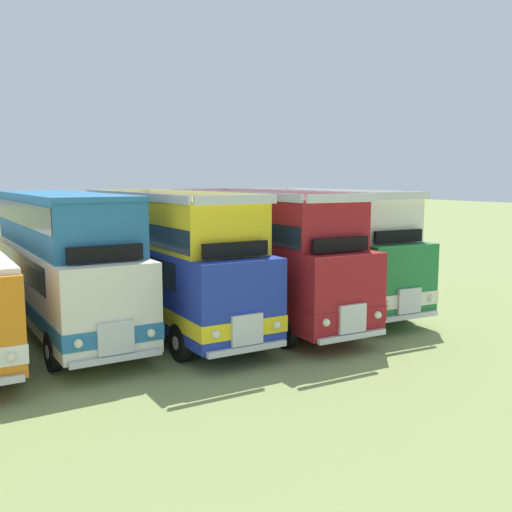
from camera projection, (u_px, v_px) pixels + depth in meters
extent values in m
plane|color=#8C9956|center=(121.00, 331.00, 18.76)|extent=(200.00, 200.00, 0.00)
sphere|color=#EAEACC|center=(11.00, 357.00, 12.43)|extent=(0.22, 0.22, 0.22)
cylinder|color=black|center=(14.00, 360.00, 14.05)|extent=(0.30, 1.05, 1.04)
cylinder|color=silver|center=(20.00, 359.00, 14.13)|extent=(0.03, 0.36, 0.36)
cube|color=silver|center=(66.00, 282.00, 18.08)|extent=(2.87, 10.03, 2.30)
cube|color=teal|center=(66.00, 301.00, 18.16)|extent=(2.91, 10.07, 0.44)
cube|color=#19232D|center=(62.00, 262.00, 18.34)|extent=(2.81, 7.63, 0.76)
cube|color=#19232D|center=(113.00, 287.00, 13.83)|extent=(2.20, 0.18, 0.90)
cube|color=silver|center=(116.00, 338.00, 13.91)|extent=(0.90, 0.15, 0.80)
cube|color=silver|center=(117.00, 358.00, 13.95)|extent=(2.30, 0.22, 0.16)
sphere|color=#EAEACC|center=(151.00, 333.00, 14.36)|extent=(0.22, 0.22, 0.22)
sphere|color=#EAEACC|center=(78.00, 344.00, 13.44)|extent=(0.22, 0.22, 0.22)
cube|color=teal|center=(61.00, 221.00, 18.04)|extent=(2.73, 9.13, 1.50)
cube|color=teal|center=(60.00, 195.00, 17.93)|extent=(2.80, 9.23, 0.14)
cube|color=#19232D|center=(61.00, 212.00, 18.00)|extent=(2.77, 9.03, 0.68)
cube|color=black|center=(106.00, 254.00, 14.15)|extent=(1.90, 0.19, 0.40)
cylinder|color=black|center=(138.00, 338.00, 15.97)|extent=(0.32, 1.05, 1.04)
cylinder|color=silver|center=(144.00, 338.00, 16.05)|extent=(0.03, 0.36, 0.36)
cylinder|color=black|center=(53.00, 351.00, 14.79)|extent=(0.32, 1.05, 1.04)
cylinder|color=silver|center=(47.00, 352.00, 14.71)|extent=(0.03, 0.36, 0.36)
cylinder|color=black|center=(78.00, 297.00, 21.52)|extent=(0.32, 1.05, 1.04)
cylinder|color=silver|center=(82.00, 297.00, 21.59)|extent=(0.03, 0.36, 0.36)
cylinder|color=black|center=(12.00, 304.00, 20.33)|extent=(0.32, 1.05, 1.04)
cylinder|color=silver|center=(8.00, 305.00, 20.26)|extent=(0.03, 0.36, 0.36)
cube|color=#1E339E|center=(166.00, 275.00, 19.36)|extent=(2.73, 11.09, 2.30)
cube|color=yellow|center=(166.00, 293.00, 19.44)|extent=(2.77, 11.13, 0.44)
cube|color=#19232D|center=(161.00, 256.00, 19.62)|extent=(2.71, 8.69, 0.76)
cube|color=#19232D|center=(245.00, 281.00, 14.61)|extent=(2.20, 0.15, 0.90)
cube|color=silver|center=(247.00, 330.00, 14.68)|extent=(0.90, 0.14, 0.80)
cube|color=silver|center=(248.00, 349.00, 14.72)|extent=(2.30, 0.19, 0.16)
sphere|color=#EAEACC|center=(277.00, 325.00, 15.12)|extent=(0.22, 0.22, 0.22)
sphere|color=#EAEACC|center=(216.00, 335.00, 14.22)|extent=(0.22, 0.22, 0.22)
cube|color=yellow|center=(162.00, 219.00, 19.32)|extent=(2.61, 10.19, 1.50)
cube|color=silver|center=(236.00, 200.00, 14.71)|extent=(2.40, 0.15, 0.24)
cube|color=silver|center=(120.00, 192.00, 23.12)|extent=(2.40, 0.15, 0.24)
cube|color=silver|center=(194.00, 194.00, 19.82)|extent=(0.31, 10.14, 0.24)
cube|color=silver|center=(126.00, 195.00, 18.61)|extent=(0.31, 10.14, 0.24)
cube|color=#19232D|center=(162.00, 228.00, 19.36)|extent=(2.65, 10.09, 0.64)
cube|color=black|center=(236.00, 250.00, 14.93)|extent=(1.90, 0.16, 0.40)
cylinder|color=black|center=(254.00, 331.00, 16.74)|extent=(0.30, 1.05, 1.04)
cylinder|color=silver|center=(258.00, 330.00, 16.82)|extent=(0.03, 0.36, 0.36)
cylinder|color=black|center=(181.00, 342.00, 15.59)|extent=(0.30, 1.05, 1.04)
cylinder|color=silver|center=(175.00, 343.00, 15.52)|extent=(0.03, 0.36, 0.36)
cylinder|color=black|center=(159.00, 288.00, 23.28)|extent=(0.30, 1.05, 1.04)
cylinder|color=silver|center=(163.00, 288.00, 23.35)|extent=(0.03, 0.36, 0.36)
cylinder|color=black|center=(103.00, 294.00, 22.12)|extent=(0.30, 1.05, 1.04)
cylinder|color=silver|center=(99.00, 294.00, 22.05)|extent=(0.03, 0.36, 0.36)
cube|color=maroon|center=(255.00, 270.00, 20.59)|extent=(2.50, 11.05, 2.30)
cube|color=maroon|center=(255.00, 286.00, 20.67)|extent=(2.54, 11.09, 0.44)
cube|color=#19232D|center=(249.00, 252.00, 20.86)|extent=(2.53, 8.65, 0.76)
cube|color=#19232D|center=(351.00, 273.00, 15.78)|extent=(2.20, 0.10, 0.90)
cube|color=silver|center=(352.00, 319.00, 15.85)|extent=(0.90, 0.12, 0.80)
cube|color=silver|center=(353.00, 336.00, 15.89)|extent=(2.30, 0.14, 0.16)
sphere|color=#EAEACC|center=(378.00, 315.00, 16.27)|extent=(0.22, 0.22, 0.22)
sphere|color=#EAEACC|center=(326.00, 323.00, 15.40)|extent=(0.22, 0.22, 0.22)
cube|color=maroon|center=(251.00, 216.00, 20.55)|extent=(2.40, 10.15, 1.50)
cube|color=silver|center=(343.00, 198.00, 15.88)|extent=(2.40, 0.10, 0.24)
cube|color=silver|center=(200.00, 191.00, 24.40)|extent=(2.40, 0.10, 0.24)
cube|color=silver|center=(280.00, 193.00, 21.03)|extent=(0.10, 10.15, 0.24)
cube|color=silver|center=(221.00, 194.00, 19.87)|extent=(0.10, 10.15, 0.24)
cube|color=#19232D|center=(251.00, 225.00, 20.59)|extent=(2.44, 10.05, 0.64)
cube|color=black|center=(340.00, 245.00, 16.10)|extent=(1.90, 0.12, 0.40)
cylinder|color=black|center=(348.00, 321.00, 17.91)|extent=(0.28, 1.04, 1.04)
cylinder|color=silver|center=(351.00, 321.00, 17.98)|extent=(0.02, 0.36, 0.36)
cylinder|color=black|center=(285.00, 331.00, 16.80)|extent=(0.28, 1.04, 1.04)
cylinder|color=silver|center=(281.00, 331.00, 16.72)|extent=(0.02, 0.36, 0.36)
cylinder|color=black|center=(236.00, 283.00, 24.53)|extent=(0.28, 1.04, 1.04)
cylinder|color=silver|center=(239.00, 282.00, 24.60)|extent=(0.02, 0.36, 0.36)
cylinder|color=black|center=(186.00, 288.00, 23.41)|extent=(0.28, 1.04, 1.04)
cylinder|color=silver|center=(182.00, 288.00, 23.34)|extent=(0.02, 0.36, 0.36)
cube|color=#237538|center=(318.00, 261.00, 22.67)|extent=(2.85, 10.41, 2.30)
cube|color=silver|center=(318.00, 276.00, 22.75)|extent=(2.89, 10.45, 0.44)
cube|color=#19232D|center=(313.00, 245.00, 22.94)|extent=(2.80, 8.01, 0.76)
cube|color=#19232D|center=(408.00, 261.00, 18.08)|extent=(2.20, 0.17, 0.90)
cube|color=silver|center=(409.00, 301.00, 18.15)|extent=(0.90, 0.15, 0.80)
cube|color=silver|center=(409.00, 316.00, 18.19)|extent=(2.30, 0.22, 0.16)
sphere|color=#EAEACC|center=(431.00, 298.00, 18.55)|extent=(0.22, 0.22, 0.22)
sphere|color=#EAEACC|center=(387.00, 304.00, 17.73)|extent=(0.22, 0.22, 0.22)
cube|color=silver|center=(315.00, 213.00, 22.63)|extent=(2.72, 9.51, 1.50)
cube|color=silver|center=(401.00, 196.00, 18.19)|extent=(2.40, 0.18, 0.24)
cube|color=silver|center=(265.00, 191.00, 26.24)|extent=(2.40, 0.18, 0.24)
cube|color=silver|center=(341.00, 192.00, 23.07)|extent=(0.42, 9.43, 0.24)
cube|color=silver|center=(289.00, 193.00, 21.98)|extent=(0.42, 9.43, 0.24)
cube|color=#19232D|center=(315.00, 220.00, 22.67)|extent=(2.76, 9.41, 0.64)
cube|color=black|center=(398.00, 236.00, 18.41)|extent=(1.90, 0.18, 0.40)
cylinder|color=black|center=(401.00, 305.00, 20.20)|extent=(0.32, 1.05, 1.04)
cylinder|color=silver|center=(404.00, 305.00, 20.27)|extent=(0.03, 0.36, 0.36)
cylinder|color=black|center=(348.00, 312.00, 19.16)|extent=(0.32, 1.05, 1.04)
cylinder|color=silver|center=(344.00, 312.00, 19.09)|extent=(0.03, 0.36, 0.36)
cylinder|color=black|center=(298.00, 276.00, 26.31)|extent=(0.32, 1.05, 1.04)
cylinder|color=silver|center=(301.00, 275.00, 26.38)|extent=(0.03, 0.36, 0.36)
cylinder|color=black|center=(254.00, 280.00, 25.27)|extent=(0.32, 1.05, 1.04)
cylinder|color=silver|center=(251.00, 280.00, 25.20)|extent=(0.03, 0.36, 0.36)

